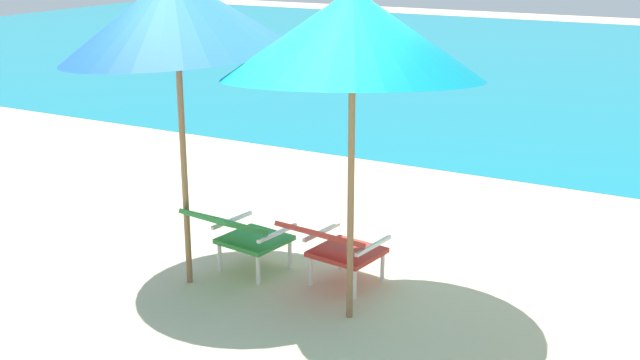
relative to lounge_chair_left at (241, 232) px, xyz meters
The scene contains 6 objects.
ground_plane 4.00m from the lounge_chair_left, 84.02° to the left, with size 40.00×40.00×0.00m, color beige.
ocean_band 12.83m from the lounge_chair_left, 88.15° to the left, with size 40.00×18.00×0.01m, color teal.
lounge_chair_left is the anchor object (origin of this frame).
lounge_chair_right 0.84m from the lounge_chair_left, ahead, with size 0.65×0.94×0.68m.
beach_umbrella_left 1.87m from the lounge_chair_left, 135.56° to the right, with size 2.07×2.03×2.60m.
beach_umbrella_right 2.10m from the lounge_chair_left, 11.60° to the right, with size 2.51×2.54×2.55m.
Camera 1 is at (3.21, -5.20, 2.83)m, focal length 45.13 mm.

